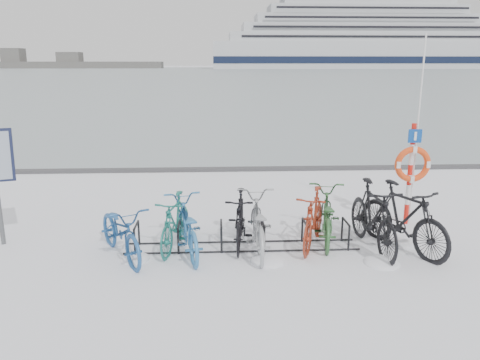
% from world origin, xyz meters
% --- Properties ---
extents(ground, '(900.00, 900.00, 0.00)m').
position_xyz_m(ground, '(0.00, 0.00, 0.00)').
color(ground, white).
rests_on(ground, ground).
extents(ice_sheet, '(400.00, 298.00, 0.02)m').
position_xyz_m(ice_sheet, '(0.00, 155.00, 0.01)').
color(ice_sheet, '#99A6AC').
rests_on(ice_sheet, ground).
extents(quay_edge, '(400.00, 0.25, 0.10)m').
position_xyz_m(quay_edge, '(0.00, 5.90, 0.05)').
color(quay_edge, '#3F3F42').
rests_on(quay_edge, ground).
extents(bike_rack, '(4.00, 0.48, 0.46)m').
position_xyz_m(bike_rack, '(0.00, 0.00, 0.18)').
color(bike_rack, black).
rests_on(bike_rack, ground).
extents(lifebuoy_station, '(0.70, 0.22, 3.63)m').
position_xyz_m(lifebuoy_station, '(3.32, 1.02, 1.22)').
color(lifebuoy_station, red).
rests_on(lifebuoy_station, ground).
extents(cruise_ferry, '(147.99, 27.89, 48.63)m').
position_xyz_m(cruise_ferry, '(71.36, 229.26, 13.24)').
color(cruise_ferry, silver).
rests_on(cruise_ferry, ground).
extents(bike_0, '(1.44, 1.88, 0.95)m').
position_xyz_m(bike_0, '(-2.00, -0.26, 0.47)').
color(bike_0, '#235593').
rests_on(bike_0, ground).
extents(bike_1, '(0.78, 1.66, 0.96)m').
position_xyz_m(bike_1, '(-1.15, 0.09, 0.48)').
color(bike_1, '#1B6A61').
rests_on(bike_1, ground).
extents(bike_2, '(1.01, 1.90, 0.95)m').
position_xyz_m(bike_2, '(-0.93, -0.13, 0.47)').
color(bike_2, teal).
rests_on(bike_2, ground).
extents(bike_3, '(0.62, 1.66, 0.98)m').
position_xyz_m(bike_3, '(-0.03, 0.18, 0.49)').
color(bike_3, black).
rests_on(bike_3, ground).
extents(bike_4, '(0.68, 1.89, 0.99)m').
position_xyz_m(bike_4, '(0.25, -0.10, 0.49)').
color(bike_4, '#9B9EA2').
rests_on(bike_4, ground).
extents(bike_5, '(1.07, 1.76, 1.02)m').
position_xyz_m(bike_5, '(1.25, 0.08, 0.51)').
color(bike_5, maroon).
rests_on(bike_5, ground).
extents(bike_6, '(0.99, 1.93, 0.97)m').
position_xyz_m(bike_6, '(1.53, 0.32, 0.48)').
color(bike_6, '#2E6030').
rests_on(bike_6, ground).
extents(bike_7, '(0.69, 2.03, 1.20)m').
position_xyz_m(bike_7, '(2.22, -0.14, 0.60)').
color(bike_7, black).
rests_on(bike_7, ground).
extents(bike_8, '(1.34, 2.03, 1.19)m').
position_xyz_m(bike_8, '(2.72, -0.20, 0.59)').
color(bike_8, black).
rests_on(bike_8, ground).
extents(snow_drifts, '(5.13, 1.61, 0.20)m').
position_xyz_m(snow_drifts, '(0.76, -0.40, 0.00)').
color(snow_drifts, white).
rests_on(snow_drifts, ground).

